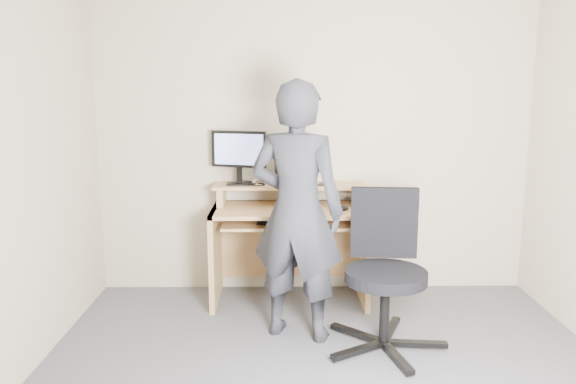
{
  "coord_description": "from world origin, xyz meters",
  "views": [
    {
      "loc": [
        -0.26,
        -2.78,
        1.67
      ],
      "look_at": [
        -0.22,
        1.05,
        0.95
      ],
      "focal_mm": 35.0,
      "sensor_mm": 36.0,
      "label": 1
    }
  ],
  "objects_px": {
    "desk": "(289,231)",
    "office_chair": "(385,264)",
    "monitor": "(239,153)",
    "person": "(297,212)"
  },
  "relations": [
    {
      "from": "monitor",
      "to": "office_chair",
      "type": "bearing_deg",
      "value": -26.27
    },
    {
      "from": "desk",
      "to": "person",
      "type": "distance_m",
      "value": 0.78
    },
    {
      "from": "monitor",
      "to": "person",
      "type": "height_order",
      "value": "person"
    },
    {
      "from": "office_chair",
      "to": "monitor",
      "type": "bearing_deg",
      "value": 143.0
    },
    {
      "from": "monitor",
      "to": "office_chair",
      "type": "height_order",
      "value": "monitor"
    },
    {
      "from": "office_chair",
      "to": "person",
      "type": "height_order",
      "value": "person"
    },
    {
      "from": "monitor",
      "to": "person",
      "type": "bearing_deg",
      "value": -44.46
    },
    {
      "from": "desk",
      "to": "monitor",
      "type": "height_order",
      "value": "monitor"
    },
    {
      "from": "desk",
      "to": "office_chair",
      "type": "bearing_deg",
      "value": -54.66
    },
    {
      "from": "desk",
      "to": "monitor",
      "type": "relative_size",
      "value": 2.75
    }
  ]
}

